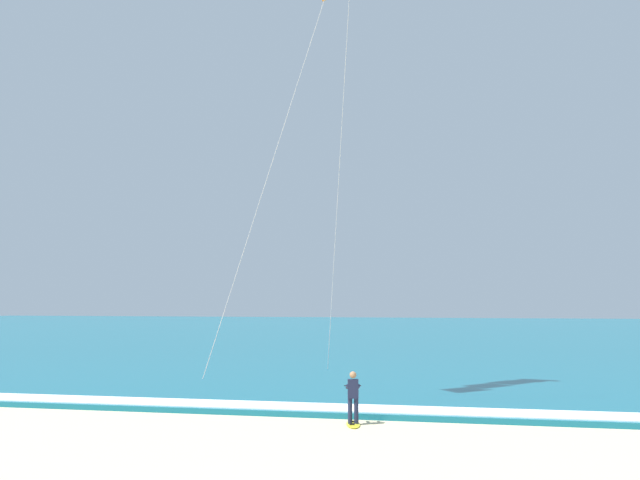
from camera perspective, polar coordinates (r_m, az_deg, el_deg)
name	(u,v)px	position (r m, az deg, el deg)	size (l,w,h in m)	color
sea	(426,332)	(82.81, 8.95, -7.68)	(200.00, 120.00, 0.20)	#146075
surf_foam	(353,408)	(24.21, 2.80, -14.01)	(200.00, 1.64, 0.04)	white
surfboard	(353,424)	(22.29, 2.82, -15.30)	(0.69, 1.46, 0.09)	yellow
kitesurfer	(353,395)	(22.16, 2.81, -12.96)	(0.58, 0.58, 1.69)	#191E38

